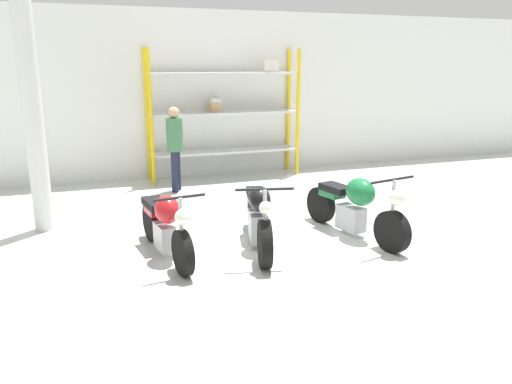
% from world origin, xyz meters
% --- Properties ---
extents(ground_plane, '(30.00, 30.00, 0.00)m').
position_xyz_m(ground_plane, '(0.00, 0.00, 0.00)').
color(ground_plane, silver).
extents(back_wall, '(30.00, 0.08, 3.60)m').
position_xyz_m(back_wall, '(0.00, 4.90, 1.80)').
color(back_wall, white).
rests_on(back_wall, ground_plane).
extents(shelving_rack, '(3.35, 0.63, 2.79)m').
position_xyz_m(shelving_rack, '(0.74, 4.54, 1.47)').
color(shelving_rack, yellow).
rests_on(shelving_rack, ground_plane).
extents(support_pillar, '(0.28, 0.28, 3.60)m').
position_xyz_m(support_pillar, '(-2.92, 1.86, 1.80)').
color(support_pillar, silver).
rests_on(support_pillar, ground_plane).
extents(motorcycle_red, '(0.63, 1.92, 0.97)m').
position_xyz_m(motorcycle_red, '(-1.34, 0.14, 0.45)').
color(motorcycle_red, black).
rests_on(motorcycle_red, ground_plane).
extents(motorcycle_black, '(0.81, 2.04, 1.01)m').
position_xyz_m(motorcycle_black, '(-0.07, 0.09, 0.43)').
color(motorcycle_black, black).
rests_on(motorcycle_black, ground_plane).
extents(motorcycle_green, '(0.80, 2.09, 1.01)m').
position_xyz_m(motorcycle_green, '(1.40, 0.03, 0.46)').
color(motorcycle_green, black).
rests_on(motorcycle_green, ground_plane).
extents(person_browsing, '(0.43, 0.43, 1.67)m').
position_xyz_m(person_browsing, '(-0.58, 3.57, 0.98)').
color(person_browsing, '#1E2338').
rests_on(person_browsing, ground_plane).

